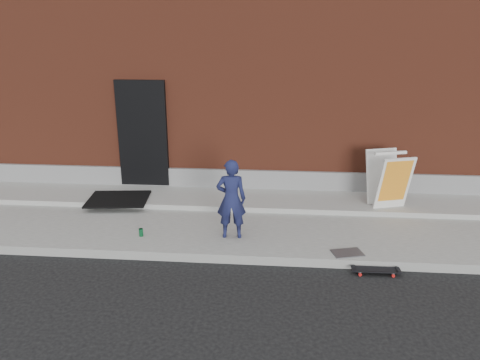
# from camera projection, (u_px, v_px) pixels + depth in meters

# --- Properties ---
(ground) EXTENTS (80.00, 80.00, 0.00)m
(ground) POSITION_uv_depth(u_px,v_px,m) (257.00, 265.00, 7.32)
(ground) COLOR black
(ground) RESTS_ON ground
(sidewalk) EXTENTS (20.00, 3.00, 0.15)m
(sidewalk) POSITION_uv_depth(u_px,v_px,m) (262.00, 223.00, 8.72)
(sidewalk) COLOR gray
(sidewalk) RESTS_ON ground
(apron) EXTENTS (20.00, 1.20, 0.10)m
(apron) POSITION_uv_depth(u_px,v_px,m) (263.00, 200.00, 9.53)
(apron) COLOR gray
(apron) RESTS_ON sidewalk
(building) EXTENTS (20.00, 8.10, 5.00)m
(building) POSITION_uv_depth(u_px,v_px,m) (271.00, 66.00, 13.17)
(building) COLOR maroon
(building) RESTS_ON ground
(child) EXTENTS (0.52, 0.37, 1.36)m
(child) POSITION_uv_depth(u_px,v_px,m) (231.00, 199.00, 7.76)
(child) COLOR #171B41
(child) RESTS_ON sidewalk
(skateboard) EXTENTS (0.71, 0.19, 0.08)m
(skateboard) POSITION_uv_depth(u_px,v_px,m) (376.00, 270.00, 7.04)
(skateboard) COLOR red
(skateboard) RESTS_ON ground
(pizza_sign) EXTENTS (0.84, 0.92, 1.08)m
(pizza_sign) POSITION_uv_depth(u_px,v_px,m) (389.00, 179.00, 8.91)
(pizza_sign) COLOR silver
(pizza_sign) RESTS_ON apron
(soda_can) EXTENTS (0.09, 0.09, 0.13)m
(soda_can) POSITION_uv_depth(u_px,v_px,m) (141.00, 232.00, 7.97)
(soda_can) COLOR #16723C
(soda_can) RESTS_ON sidewalk
(doormat) EXTENTS (1.27, 1.07, 0.03)m
(doormat) POSITION_uv_depth(u_px,v_px,m) (118.00, 199.00, 9.37)
(doormat) COLOR black
(doormat) RESTS_ON apron
(utility_plate) EXTENTS (0.54, 0.42, 0.01)m
(utility_plate) POSITION_uv_depth(u_px,v_px,m) (347.00, 253.00, 7.38)
(utility_plate) COLOR #535358
(utility_plate) RESTS_ON sidewalk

